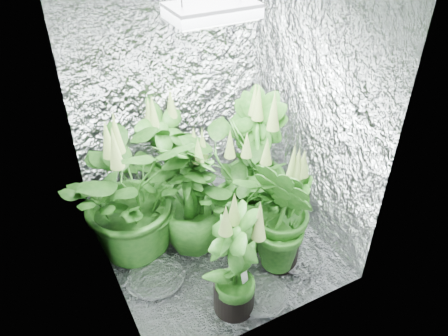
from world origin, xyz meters
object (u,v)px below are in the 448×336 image
plant_f (235,264)px  grow_lamp (212,11)px  plant_a (133,194)px  plant_b (166,159)px  plant_d (192,197)px  plant_g (284,215)px  circulation_fan (255,183)px  plant_c (252,164)px  plant_e (244,196)px

plant_f → grow_lamp: bearing=75.0°
plant_a → plant_b: size_ratio=1.08×
plant_d → plant_g: 0.69m
grow_lamp → circulation_fan: (0.59, 0.38, -1.66)m
plant_c → plant_g: bearing=-96.7°
plant_c → plant_b: bearing=138.4°
plant_e → plant_d: bearing=150.8°
plant_b → plant_g: bearing=-65.0°
plant_c → plant_d: bearing=-173.7°
plant_b → plant_c: size_ratio=0.89×
plant_a → plant_d: size_ratio=1.13×
plant_g → plant_d: bearing=135.3°
plant_b → plant_c: plant_c is taller
grow_lamp → plant_g: 1.45m
grow_lamp → plant_g: (0.35, -0.39, -1.35)m
plant_e → circulation_fan: plant_e is taller
plant_a → plant_d: bearing=-20.0°
grow_lamp → plant_f: (-0.16, -0.59, -1.40)m
grow_lamp → plant_e: bearing=-25.5°
plant_d → plant_e: 0.39m
plant_a → plant_g: bearing=-35.3°
plant_a → plant_c: size_ratio=0.97×
plant_b → plant_d: bearing=-90.9°
plant_c → plant_g: 0.55m
plant_f → plant_e: bearing=54.6°
plant_f → plant_g: bearing=21.7°
plant_f → circulation_fan: bearing=52.3°
plant_b → circulation_fan: plant_b is taller
plant_a → plant_e: plant_a is taller
plant_a → plant_e: (0.74, -0.33, -0.06)m
plant_f → plant_g: plant_g is taller
plant_e → circulation_fan: 0.70m
grow_lamp → plant_c: 1.34m
plant_c → circulation_fan: 0.49m
plant_d → plant_g: plant_g is taller
plant_a → plant_c: (0.95, -0.08, 0.01)m
circulation_fan → plant_a: bearing=179.0°
plant_b → plant_e: (0.33, -0.73, 0.01)m
plant_c → plant_f: size_ratio=1.26×
plant_e → plant_g: plant_g is taller
plant_b → plant_a: bearing=-135.7°
grow_lamp → plant_d: bearing=146.2°
grow_lamp → plant_g: bearing=-48.3°
plant_f → circulation_fan: (0.74, 0.96, -0.27)m
plant_f → plant_b: bearing=88.9°
plant_g → circulation_fan: (0.24, 0.76, -0.32)m
plant_c → plant_e: 0.34m
grow_lamp → plant_e: grow_lamp is taller
plant_b → plant_e: 0.80m
plant_e → plant_g: size_ratio=1.00×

